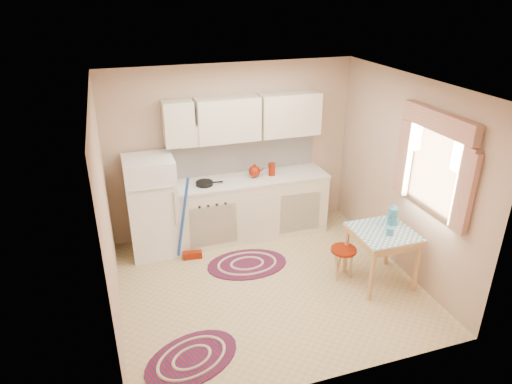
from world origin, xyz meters
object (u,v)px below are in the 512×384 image
table (381,257)px  stool (342,263)px  base_cabinets (250,208)px  fridge (152,207)px

table → stool: table is taller
base_cabinets → stool: bearing=-61.1°
fridge → stool: fridge is taller
stool → base_cabinets: bearing=118.9°
fridge → table: (2.59, -1.60, -0.34)m
table → stool: (-0.40, 0.22, -0.15)m
base_cabinets → stool: base_cabinets is taller
fridge → base_cabinets: bearing=2.0°
base_cabinets → stool: 1.65m
fridge → stool: size_ratio=3.33×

